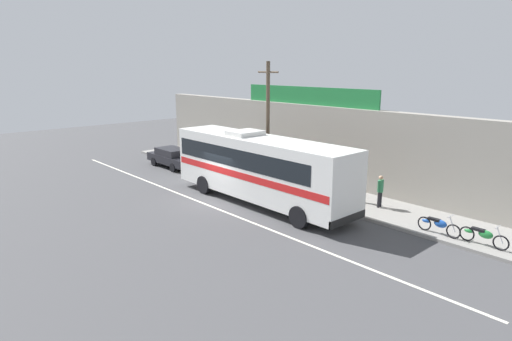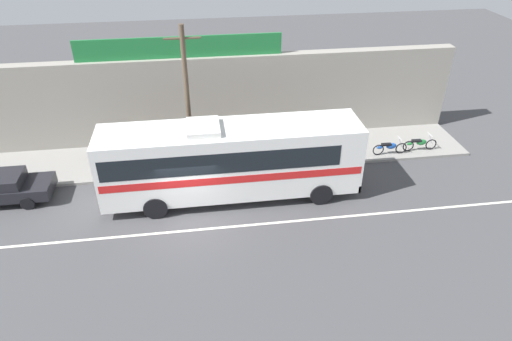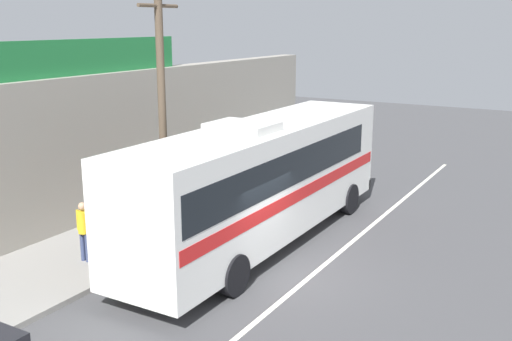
{
  "view_description": "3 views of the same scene",
  "coord_description": "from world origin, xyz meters",
  "px_view_note": "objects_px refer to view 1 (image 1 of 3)",
  "views": [
    {
      "loc": [
        18.31,
        -13.47,
        7.12
      ],
      "look_at": [
        1.4,
        1.77,
        1.64
      ],
      "focal_mm": 30.31,
      "sensor_mm": 36.0,
      "label": 1
    },
    {
      "loc": [
        0.62,
        -15.97,
        12.42
      ],
      "look_at": [
        3.12,
        1.56,
        1.25
      ],
      "focal_mm": 31.98,
      "sensor_mm": 36.0,
      "label": 2
    },
    {
      "loc": [
        -12.67,
        -6.84,
        6.4
      ],
      "look_at": [
        2.09,
        1.8,
        2.15
      ],
      "focal_mm": 41.98,
      "sensor_mm": 36.0,
      "label": 3
    }
  ],
  "objects_px": {
    "utility_pole": "(268,124)",
    "pedestrian_far_left": "(255,162)",
    "motorcycle_blue": "(438,225)",
    "motorcycle_red": "(483,235)",
    "pedestrian_far_right": "(380,189)",
    "intercity_bus": "(259,165)",
    "parked_car": "(173,157)"
  },
  "relations": [
    {
      "from": "pedestrian_far_left",
      "to": "parked_car",
      "type": "bearing_deg",
      "value": -161.71
    },
    {
      "from": "intercity_bus",
      "to": "motorcycle_blue",
      "type": "xyz_separation_m",
      "value": [
        8.71,
        2.44,
        -1.5
      ]
    },
    {
      "from": "intercity_bus",
      "to": "pedestrian_far_left",
      "type": "xyz_separation_m",
      "value": [
        -3.88,
        3.25,
        -0.97
      ]
    },
    {
      "from": "motorcycle_red",
      "to": "parked_car",
      "type": "bearing_deg",
      "value": -175.84
    },
    {
      "from": "intercity_bus",
      "to": "pedestrian_far_right",
      "type": "relative_size",
      "value": 6.96
    },
    {
      "from": "parked_car",
      "to": "pedestrian_far_right",
      "type": "xyz_separation_m",
      "value": [
        15.45,
        2.7,
        0.36
      ]
    },
    {
      "from": "motorcycle_red",
      "to": "pedestrian_far_right",
      "type": "bearing_deg",
      "value": 167.81
    },
    {
      "from": "parked_car",
      "to": "motorcycle_blue",
      "type": "height_order",
      "value": "parked_car"
    },
    {
      "from": "motorcycle_blue",
      "to": "pedestrian_far_right",
      "type": "relative_size",
      "value": 1.14
    },
    {
      "from": "motorcycle_blue",
      "to": "pedestrian_far_right",
      "type": "bearing_deg",
      "value": 160.02
    },
    {
      "from": "utility_pole",
      "to": "intercity_bus",
      "type": "bearing_deg",
      "value": -53.32
    },
    {
      "from": "intercity_bus",
      "to": "pedestrian_far_right",
      "type": "xyz_separation_m",
      "value": [
        5.01,
        3.78,
        -0.96
      ]
    },
    {
      "from": "parked_car",
      "to": "pedestrian_far_left",
      "type": "distance_m",
      "value": 6.92
    },
    {
      "from": "motorcycle_blue",
      "to": "motorcycle_red",
      "type": "bearing_deg",
      "value": 5.39
    },
    {
      "from": "utility_pole",
      "to": "motorcycle_blue",
      "type": "xyz_separation_m",
      "value": [
        10.38,
        0.19,
        -3.35
      ]
    },
    {
      "from": "utility_pole",
      "to": "pedestrian_far_left",
      "type": "distance_m",
      "value": 3.72
    },
    {
      "from": "motorcycle_red",
      "to": "utility_pole",
      "type": "bearing_deg",
      "value": -178.3
    },
    {
      "from": "intercity_bus",
      "to": "utility_pole",
      "type": "xyz_separation_m",
      "value": [
        -1.67,
        2.24,
        1.85
      ]
    },
    {
      "from": "intercity_bus",
      "to": "parked_car",
      "type": "height_order",
      "value": "intercity_bus"
    },
    {
      "from": "motorcycle_red",
      "to": "pedestrian_far_left",
      "type": "relative_size",
      "value": 1.16
    },
    {
      "from": "pedestrian_far_left",
      "to": "pedestrian_far_right",
      "type": "bearing_deg",
      "value": 3.43
    },
    {
      "from": "pedestrian_far_left",
      "to": "intercity_bus",
      "type": "bearing_deg",
      "value": -39.93
    },
    {
      "from": "motorcycle_blue",
      "to": "pedestrian_far_left",
      "type": "height_order",
      "value": "pedestrian_far_left"
    },
    {
      "from": "intercity_bus",
      "to": "motorcycle_blue",
      "type": "relative_size",
      "value": 6.1
    },
    {
      "from": "intercity_bus",
      "to": "pedestrian_far_left",
      "type": "relative_size",
      "value": 7.01
    },
    {
      "from": "motorcycle_red",
      "to": "pedestrian_far_right",
      "type": "relative_size",
      "value": 1.16
    },
    {
      "from": "parked_car",
      "to": "pedestrian_far_left",
      "type": "xyz_separation_m",
      "value": [
        6.56,
        2.17,
        0.36
      ]
    },
    {
      "from": "intercity_bus",
      "to": "pedestrian_far_right",
      "type": "height_order",
      "value": "intercity_bus"
    },
    {
      "from": "pedestrian_far_left",
      "to": "pedestrian_far_right",
      "type": "relative_size",
      "value": 0.99
    },
    {
      "from": "intercity_bus",
      "to": "parked_car",
      "type": "relative_size",
      "value": 2.54
    },
    {
      "from": "utility_pole",
      "to": "pedestrian_far_right",
      "type": "bearing_deg",
      "value": 12.99
    },
    {
      "from": "parked_car",
      "to": "motorcycle_blue",
      "type": "bearing_deg",
      "value": 4.05
    }
  ]
}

